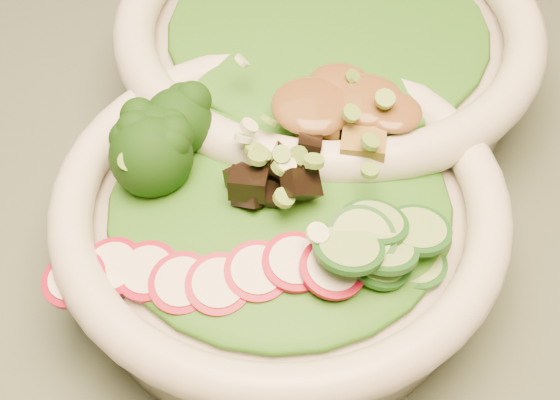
{
  "coord_description": "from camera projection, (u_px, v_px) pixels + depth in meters",
  "views": [
    {
      "loc": [
        -0.06,
        -0.2,
        1.15
      ],
      "look_at": [
        -0.07,
        0.09,
        0.81
      ],
      "focal_mm": 50.0,
      "sensor_mm": 36.0,
      "label": 1
    }
  ],
  "objects": [
    {
      "name": "side_bowl",
      "position": [
        327.0,
        49.0,
        0.56
      ],
      "size": [
        0.3,
        0.3,
        0.08
      ],
      "rotation": [
        0.0,
        0.0,
        0.17
      ],
      "color": "silver",
      "rests_on": "dining_table"
    },
    {
      "name": "lettuce_bed",
      "position": [
        280.0,
        199.0,
        0.45
      ],
      "size": [
        0.2,
        0.2,
        0.02
      ],
      "primitive_type": "ellipsoid",
      "color": "#215F14",
      "rests_on": "salad_bowl"
    },
    {
      "name": "broccoli_florets",
      "position": [
        189.0,
        143.0,
        0.45
      ],
      "size": [
        0.1,
        0.09,
        0.04
      ],
      "primitive_type": null,
      "rotation": [
        0.0,
        0.0,
        -0.32
      ],
      "color": "black",
      "rests_on": "salad_bowl"
    },
    {
      "name": "peanut_sauce",
      "position": [
        336.0,
        106.0,
        0.46
      ],
      "size": [
        0.07,
        0.05,
        0.02
      ],
      "primitive_type": "ellipsoid",
      "color": "brown",
      "rests_on": "tofu_cubes"
    },
    {
      "name": "tofu_cubes",
      "position": [
        335.0,
        122.0,
        0.47
      ],
      "size": [
        0.1,
        0.08,
        0.04
      ],
      "primitive_type": null,
      "rotation": [
        0.0,
        0.0,
        -0.32
      ],
      "color": "olive",
      "rests_on": "salad_bowl"
    },
    {
      "name": "cucumber_slices",
      "position": [
        380.0,
        233.0,
        0.41
      ],
      "size": [
        0.09,
        0.09,
        0.04
      ],
      "primitive_type": null,
      "rotation": [
        0.0,
        0.0,
        -0.32
      ],
      "color": "#90BA67",
      "rests_on": "salad_bowl"
    },
    {
      "name": "salad_bowl",
      "position": [
        280.0,
        221.0,
        0.46
      ],
      "size": [
        0.26,
        0.26,
        0.07
      ],
      "rotation": [
        0.0,
        0.0,
        -0.32
      ],
      "color": "silver",
      "rests_on": "dining_table"
    },
    {
      "name": "mushroom_heap",
      "position": [
        291.0,
        170.0,
        0.44
      ],
      "size": [
        0.09,
        0.09,
        0.04
      ],
      "primitive_type": null,
      "rotation": [
        0.0,
        0.0,
        -0.32
      ],
      "color": "black",
      "rests_on": "salad_bowl"
    },
    {
      "name": "scallion_garnish",
      "position": [
        280.0,
        171.0,
        0.43
      ],
      "size": [
        0.19,
        0.19,
        0.02
      ],
      "primitive_type": null,
      "color": "#6DA139",
      "rests_on": "salad_bowl"
    },
    {
      "name": "side_lettuce",
      "position": [
        328.0,
        25.0,
        0.54
      ],
      "size": [
        0.2,
        0.2,
        0.02
      ],
      "primitive_type": "ellipsoid",
      "color": "#215F14",
      "rests_on": "side_bowl"
    },
    {
      "name": "radish_slices",
      "position": [
        220.0,
        277.0,
        0.41
      ],
      "size": [
        0.11,
        0.07,
        0.02
      ],
      "primitive_type": null,
      "rotation": [
        0.0,
        0.0,
        -0.32
      ],
      "color": "maroon",
      "rests_on": "salad_bowl"
    }
  ]
}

